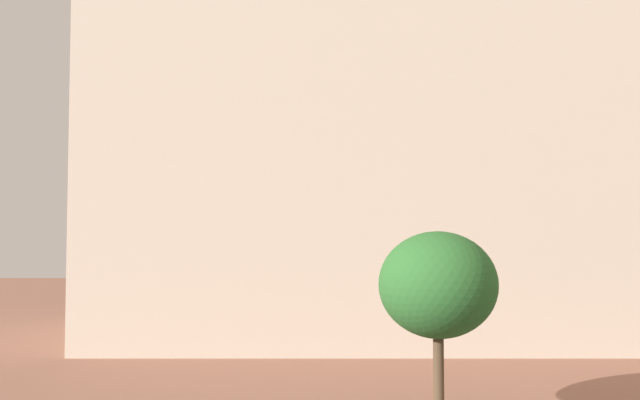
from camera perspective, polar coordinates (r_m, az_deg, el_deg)
The scene contains 2 objects.
landmark_building at distance 32.54m, azimuth 5.03°, elevation 6.27°, with size 24.53×12.56×33.41m.
tree_curb_far at distance 17.01m, azimuth 9.82°, elevation -6.87°, with size 2.83×2.83×4.64m.
Camera 1 is at (-0.27, -4.43, 4.55)m, focal length 39.27 mm.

